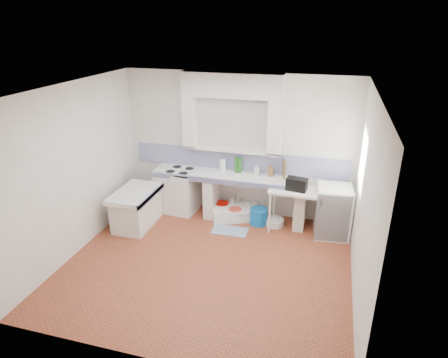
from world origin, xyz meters
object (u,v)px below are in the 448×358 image
(sink, at_px, (235,213))
(side_table, at_px, (296,210))
(fridge, at_px, (333,211))
(stove, at_px, (181,192))

(sink, bearing_deg, side_table, -31.67)
(fridge, bearing_deg, side_table, 177.80)
(sink, relative_size, side_table, 0.91)
(side_table, height_order, fridge, fridge)
(fridge, bearing_deg, stove, 171.79)
(sink, xyz_separation_m, fridge, (1.85, -0.14, 0.36))
(stove, distance_m, side_table, 2.35)
(stove, relative_size, fridge, 0.91)
(sink, relative_size, fridge, 0.97)
(stove, height_order, sink, stove)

